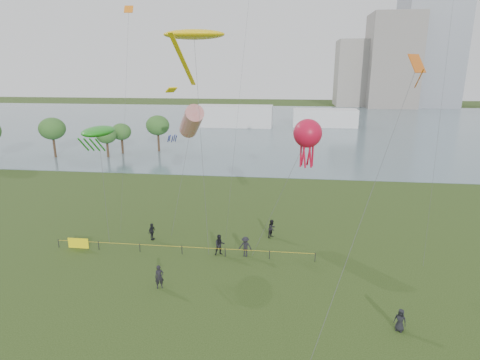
# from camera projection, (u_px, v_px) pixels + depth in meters

# --- Properties ---
(ground_plane) EXTENTS (400.00, 400.00, 0.00)m
(ground_plane) POSITION_uv_depth(u_px,v_px,m) (220.00, 354.00, 23.95)
(ground_plane) COLOR #1F3310
(lake) EXTENTS (400.00, 120.00, 0.08)m
(lake) POSITION_uv_depth(u_px,v_px,m) (276.00, 125.00, 119.51)
(lake) COLOR slate
(lake) RESTS_ON ground_plane
(building_mid) EXTENTS (20.00, 20.00, 38.00)m
(building_mid) POSITION_uv_depth(u_px,v_px,m) (392.00, 61.00, 168.33)
(building_mid) COLOR slate
(building_mid) RESTS_ON ground_plane
(building_low) EXTENTS (16.00, 18.00, 28.00)m
(building_low) POSITION_uv_depth(u_px,v_px,m) (355.00, 73.00, 177.03)
(building_low) COLOR gray
(building_low) RESTS_ON ground_plane
(pavilion_left) EXTENTS (22.00, 8.00, 6.00)m
(pavilion_left) POSITION_uv_depth(u_px,v_px,m) (234.00, 116.00, 115.31)
(pavilion_left) COLOR silver
(pavilion_left) RESTS_ON ground_plane
(pavilion_right) EXTENTS (18.00, 7.00, 5.00)m
(pavilion_right) POSITION_uv_depth(u_px,v_px,m) (325.00, 118.00, 115.32)
(pavilion_right) COLOR silver
(pavilion_right) RESTS_ON ground_plane
(trees) EXTENTS (30.98, 19.42, 8.00)m
(trees) POSITION_uv_depth(u_px,v_px,m) (74.00, 130.00, 74.78)
(trees) COLOR #39271A
(trees) RESTS_ON ground_plane
(fence) EXTENTS (24.07, 0.07, 1.05)m
(fence) POSITION_uv_depth(u_px,v_px,m) (118.00, 245.00, 37.24)
(fence) COLOR black
(fence) RESTS_ON ground_plane
(spectator_a) EXTENTS (1.16, 1.04, 1.95)m
(spectator_a) POSITION_uv_depth(u_px,v_px,m) (220.00, 245.00, 36.34)
(spectator_a) COLOR black
(spectator_a) RESTS_ON ground_plane
(spectator_b) EXTENTS (1.33, 0.91, 1.90)m
(spectator_b) POSITION_uv_depth(u_px,v_px,m) (245.00, 247.00, 36.04)
(spectator_b) COLOR black
(spectator_b) RESTS_ON ground_plane
(spectator_c) EXTENTS (0.68, 1.09, 1.72)m
(spectator_c) POSITION_uv_depth(u_px,v_px,m) (152.00, 232.00, 39.56)
(spectator_c) COLOR black
(spectator_c) RESTS_ON ground_plane
(spectator_d) EXTENTS (0.90, 0.80, 1.55)m
(spectator_d) POSITION_uv_depth(u_px,v_px,m) (400.00, 320.00, 25.85)
(spectator_d) COLOR black
(spectator_d) RESTS_ON ground_plane
(spectator_f) EXTENTS (0.81, 0.69, 1.88)m
(spectator_f) POSITION_uv_depth(u_px,v_px,m) (159.00, 277.00, 30.84)
(spectator_f) COLOR black
(spectator_f) RESTS_ON ground_plane
(spectator_g) EXTENTS (1.08, 1.14, 1.87)m
(spectator_g) POSITION_uv_depth(u_px,v_px,m) (272.00, 229.00, 40.12)
(spectator_g) COLOR black
(spectator_g) RESTS_ON ground_plane
(kite_stingray) EXTENTS (5.67, 10.25, 19.82)m
(kite_stingray) POSITION_uv_depth(u_px,v_px,m) (194.00, 35.00, 36.32)
(kite_stingray) COLOR #3F3F42
(kite_windsock) EXTENTS (4.33, 7.20, 12.99)m
(kite_windsock) POSITION_uv_depth(u_px,v_px,m) (191.00, 122.00, 41.91)
(kite_windsock) COLOR #3F3F42
(kite_creature) EXTENTS (2.60, 4.84, 11.05)m
(kite_creature) POSITION_uv_depth(u_px,v_px,m) (98.00, 132.00, 38.36)
(kite_creature) COLOR #3F3F42
(kite_octopus) EXTENTS (5.77, 2.43, 12.34)m
(kite_octopus) POSITION_uv_depth(u_px,v_px,m) (308.00, 134.00, 33.88)
(kite_octopus) COLOR #3F3F42
(kite_delta) EXTENTS (8.73, 14.21, 17.41)m
(kite_delta) POSITION_uv_depth(u_px,v_px,m) (413.00, 77.00, 27.66)
(kite_delta) COLOR #3F3F42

